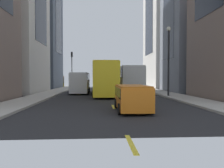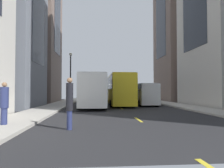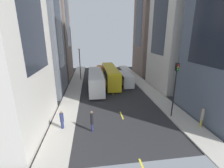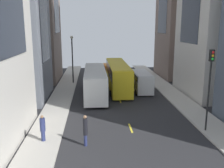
% 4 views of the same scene
% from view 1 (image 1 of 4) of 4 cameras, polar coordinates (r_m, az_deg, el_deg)
% --- Properties ---
extents(ground_plane, '(40.72, 40.72, 0.00)m').
position_cam_1_polar(ground_plane, '(27.63, -1.34, -2.47)').
color(ground_plane, '#28282B').
extents(sidewalk_west, '(2.74, 44.00, 0.15)m').
position_cam_1_polar(sidewalk_west, '(28.73, 12.75, -2.20)').
color(sidewalk_west, '#B2ADA3').
rests_on(sidewalk_west, ground).
extents(sidewalk_east, '(2.74, 44.00, 0.15)m').
position_cam_1_polar(sidewalk_east, '(28.26, -15.66, -2.29)').
color(sidewalk_east, '#B2ADA3').
rests_on(sidewalk_east, ground).
extents(lane_stripe_0, '(0.16, 2.00, 0.01)m').
position_cam_1_polar(lane_stripe_0, '(48.59, -2.20, -0.66)').
color(lane_stripe_0, yellow).
rests_on(lane_stripe_0, ground).
extents(lane_stripe_1, '(0.16, 2.00, 0.01)m').
position_cam_1_polar(lane_stripe_1, '(40.20, -1.96, -1.16)').
color(lane_stripe_1, yellow).
rests_on(lane_stripe_1, ground).
extents(lane_stripe_2, '(0.16, 2.00, 0.01)m').
position_cam_1_polar(lane_stripe_2, '(31.82, -1.60, -1.91)').
color(lane_stripe_2, yellow).
rests_on(lane_stripe_2, ground).
extents(lane_stripe_3, '(0.16, 2.00, 0.01)m').
position_cam_1_polar(lane_stripe_3, '(23.45, -0.98, -3.20)').
color(lane_stripe_3, yellow).
rests_on(lane_stripe_3, ground).
extents(lane_stripe_4, '(0.16, 2.00, 0.01)m').
position_cam_1_polar(lane_stripe_4, '(15.11, 0.34, -5.92)').
color(lane_stripe_4, yellow).
rests_on(lane_stripe_4, ground).
extents(lane_stripe_5, '(0.16, 2.00, 0.01)m').
position_cam_1_polar(lane_stripe_5, '(6.91, 4.96, -15.15)').
color(lane_stripe_5, yellow).
rests_on(lane_stripe_5, ground).
extents(building_west_0, '(8.86, 11.04, 28.72)m').
position_cam_1_polar(building_west_0, '(45.92, 15.12, 17.24)').
color(building_west_0, beige).
rests_on(building_west_0, ground).
extents(building_west_1, '(6.08, 8.38, 20.22)m').
position_cam_1_polar(building_west_1, '(33.54, 19.46, 15.59)').
color(building_west_1, slate).
rests_on(building_west_1, ground).
extents(building_east_0, '(9.86, 9.96, 29.26)m').
position_cam_1_polar(building_east_0, '(45.74, -20.00, 17.62)').
color(building_east_0, '#4C5666').
rests_on(building_east_0, ground).
extents(city_bus_white, '(2.80, 11.53, 3.35)m').
position_cam_1_polar(city_bus_white, '(29.62, 4.06, 1.69)').
color(city_bus_white, silver).
rests_on(city_bus_white, ground).
extents(streetcar_yellow, '(2.70, 12.81, 3.59)m').
position_cam_1_polar(streetcar_yellow, '(25.99, -1.89, 1.95)').
color(streetcar_yellow, yellow).
rests_on(streetcar_yellow, ground).
extents(delivery_van_white, '(2.25, 6.03, 2.58)m').
position_cam_1_polar(delivery_van_white, '(27.75, -8.21, 0.66)').
color(delivery_van_white, white).
rests_on(delivery_van_white, ground).
extents(car_orange_0, '(1.91, 4.01, 1.54)m').
position_cam_1_polar(car_orange_0, '(13.19, 5.25, -3.09)').
color(car_orange_0, orange).
rests_on(car_orange_0, ground).
extents(pedestrian_walking_far, '(0.40, 0.40, 2.00)m').
position_cam_1_polar(pedestrian_walking_far, '(43.10, 7.16, 0.61)').
color(pedestrian_walking_far, navy).
rests_on(pedestrian_walking_far, ground).
extents(pedestrian_crossing_near, '(0.32, 0.32, 2.33)m').
position_cam_1_polar(pedestrian_crossing_near, '(43.40, 2.89, 0.71)').
color(pedestrian_crossing_near, navy).
rests_on(pedestrian_crossing_near, ground).
extents(pedestrian_crossing_mid, '(0.29, 0.29, 2.14)m').
position_cam_1_polar(pedestrian_crossing_mid, '(44.62, -12.41, 0.77)').
color(pedestrian_crossing_mid, gold).
rests_on(pedestrian_crossing_mid, ground).
extents(traffic_light_near_corner, '(0.32, 0.44, 6.59)m').
position_cam_1_polar(traffic_light_near_corner, '(41.80, -10.33, 5.33)').
color(traffic_light_near_corner, black).
rests_on(traffic_light_near_corner, ground).
extents(streetlamp_near, '(0.44, 0.44, 7.03)m').
position_cam_1_polar(streetlamp_near, '(23.43, 14.40, 7.65)').
color(streetlamp_near, black).
rests_on(streetlamp_near, ground).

